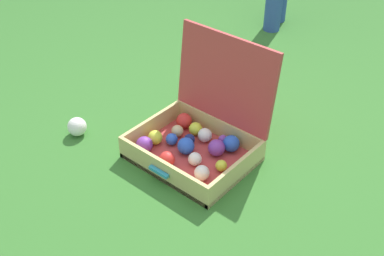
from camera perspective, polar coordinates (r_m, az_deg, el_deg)
name	(u,v)px	position (r m, az deg, el deg)	size (l,w,h in m)	color
ground_plane	(209,164)	(2.34, 2.00, -4.25)	(16.00, 16.00, 0.00)	#336B28
open_suitcase	(199,134)	(2.34, 0.81, -0.66)	(0.55, 0.52, 0.56)	#B23838
stray_ball_on_grass	(77,127)	(2.57, -13.36, 0.15)	(0.10, 0.10, 0.10)	white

